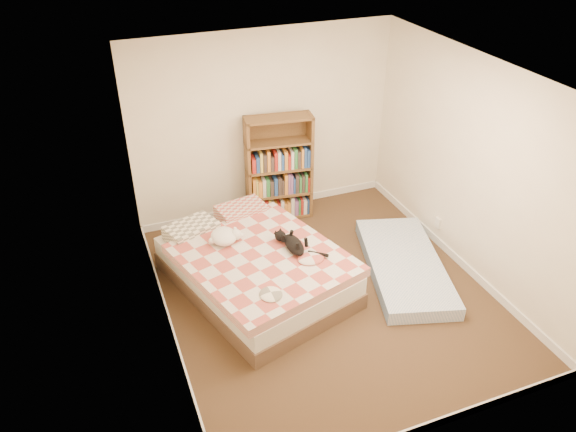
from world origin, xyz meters
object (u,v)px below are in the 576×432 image
object	(u,v)px
bed	(254,266)
floor_mattress	(404,265)
bookshelf	(278,180)
white_dog	(225,236)
black_cat	(293,243)

from	to	relation	value
bed	floor_mattress	xyz separation A→B (m)	(1.73, -0.41, -0.18)
bed	floor_mattress	world-z (taller)	bed
bookshelf	white_dog	bearing A→B (deg)	-125.54
bookshelf	floor_mattress	distance (m)	2.04
floor_mattress	black_cat	world-z (taller)	black_cat
black_cat	bookshelf	bearing A→B (deg)	52.80
bed	black_cat	xyz separation A→B (m)	(0.41, -0.17, 0.32)
bed	black_cat	distance (m)	0.54
floor_mattress	black_cat	distance (m)	1.44
bed	white_dog	world-z (taller)	white_dog
bed	floor_mattress	bearing A→B (deg)	-29.80
bookshelf	floor_mattress	bearing A→B (deg)	-54.05
floor_mattress	white_dog	world-z (taller)	white_dog
black_cat	white_dog	size ratio (longest dim) A/B	1.59
bookshelf	floor_mattress	world-z (taller)	bookshelf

